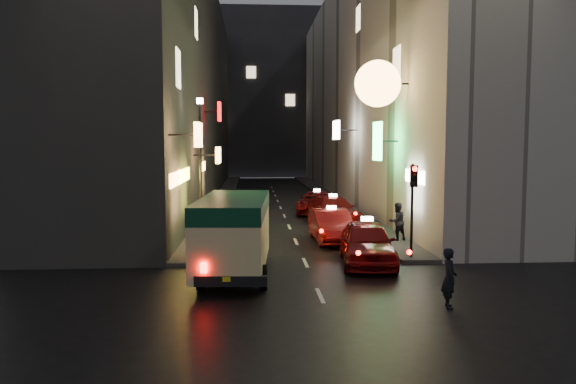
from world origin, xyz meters
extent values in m
plane|color=black|center=(0.00, 0.00, 0.00)|extent=(120.00, 120.00, 0.00)
cube|color=#32302E|center=(-8.00, 34.00, 9.00)|extent=(6.00, 52.00, 18.00)
cube|color=#FFAF59|center=(-3.91, 9.00, 4.71)|extent=(0.18, 1.48, 0.91)
cube|color=#FFAF59|center=(-3.71, 17.64, 3.80)|extent=(0.18, 1.88, 0.86)
cube|color=#F20A0A|center=(-4.01, 24.47, 6.43)|extent=(0.18, 1.28, 1.22)
cube|color=#FFAF59|center=(-4.98, 10.55, 3.00)|extent=(0.10, 3.13, 0.55)
cube|color=yellow|center=(-4.98, 13.26, 3.00)|extent=(0.10, 3.83, 0.55)
cube|color=#FFAF59|center=(-4.98, 22.84, 3.00)|extent=(0.10, 2.77, 0.55)
cube|color=#FFE5B2|center=(-4.99, 12.00, 7.50)|extent=(0.06, 1.30, 1.60)
cube|color=#FFE5B2|center=(-4.99, 20.00, 11.00)|extent=(0.06, 1.30, 1.60)
cube|color=beige|center=(8.00, 34.00, 9.00)|extent=(6.00, 52.00, 18.00)
cylinder|color=#FFAF59|center=(3.63, 12.95, 7.04)|extent=(2.05, 0.18, 2.05)
cube|color=#32FF67|center=(4.01, 14.58, 4.51)|extent=(0.18, 1.28, 1.82)
cube|color=white|center=(3.62, 25.13, 5.29)|extent=(0.18, 2.06, 1.23)
cube|color=white|center=(4.98, 11.61, 3.00)|extent=(0.10, 2.65, 0.55)
cube|color=#FFE5B2|center=(4.99, 15.00, 8.20)|extent=(0.06, 1.30, 1.60)
cube|color=#FFE5B2|center=(4.99, 25.00, 12.50)|extent=(0.06, 1.30, 1.60)
cube|color=#34353A|center=(0.00, 66.00, 11.00)|extent=(30.00, 10.00, 22.00)
cube|color=#413F3D|center=(-4.25, 34.00, 0.07)|extent=(1.50, 52.00, 0.15)
cube|color=#413F3D|center=(4.25, 34.00, 0.07)|extent=(1.50, 52.00, 0.15)
cube|color=beige|center=(-2.56, 6.70, 1.48)|extent=(2.50, 6.14, 2.20)
cube|color=#0C3C25|center=(-2.56, 6.70, 2.33)|extent=(2.52, 6.16, 0.55)
cube|color=black|center=(-2.56, 7.00, 1.70)|extent=(2.37, 3.74, 0.50)
cube|color=black|center=(-2.56, 3.75, 0.53)|extent=(2.07, 0.32, 0.30)
cube|color=#FF0A05|center=(-3.31, 3.68, 0.93)|extent=(0.18, 0.06, 0.28)
cube|color=#FF0A05|center=(-1.81, 3.68, 0.93)|extent=(0.18, 0.06, 0.28)
cylinder|color=black|center=(-3.50, 8.63, 0.38)|extent=(0.22, 0.76, 0.76)
cylinder|color=black|center=(-1.63, 4.78, 0.38)|extent=(0.22, 0.76, 0.76)
imported|color=maroon|center=(2.21, 8.10, 0.93)|extent=(3.00, 6.04, 1.85)
cube|color=white|center=(2.21, 8.10, 1.94)|extent=(0.44, 0.22, 0.16)
sphere|color=#FF0A05|center=(1.39, 5.45, 0.95)|extent=(0.16, 0.16, 0.16)
sphere|color=#FF0A05|center=(3.03, 5.45, 0.95)|extent=(0.16, 0.16, 0.16)
imported|color=maroon|center=(1.59, 12.90, 0.85)|extent=(2.40, 5.42, 1.70)
cube|color=white|center=(1.59, 12.90, 1.79)|extent=(0.43, 0.20, 0.16)
sphere|color=#FF0A05|center=(0.84, 10.47, 0.87)|extent=(0.16, 0.16, 0.16)
sphere|color=#FF0A05|center=(2.34, 10.47, 0.87)|extent=(0.16, 0.16, 0.16)
imported|color=maroon|center=(2.45, 18.32, 0.88)|extent=(3.14, 5.81, 1.75)
cube|color=white|center=(2.45, 18.32, 1.84)|extent=(0.44, 0.25, 0.16)
sphere|color=#FF0A05|center=(1.67, 15.82, 0.90)|extent=(0.16, 0.16, 0.16)
sphere|color=#FF0A05|center=(3.23, 15.82, 0.90)|extent=(0.16, 0.16, 0.16)
imported|color=maroon|center=(2.12, 23.12, 0.81)|extent=(2.92, 5.36, 1.61)
cube|color=white|center=(2.12, 23.12, 1.70)|extent=(0.44, 0.25, 0.16)
sphere|color=#FF0A05|center=(1.41, 20.82, 0.83)|extent=(0.16, 0.16, 0.16)
sphere|color=#FF0A05|center=(2.83, 20.82, 0.83)|extent=(0.16, 0.16, 0.16)
imported|color=black|center=(3.30, 2.58, 0.92)|extent=(0.47, 0.65, 1.83)
imported|color=black|center=(4.40, 12.23, 1.09)|extent=(0.82, 0.67, 1.88)
cylinder|color=black|center=(4.00, 8.60, 1.90)|extent=(0.10, 0.10, 3.50)
cube|color=black|center=(4.00, 8.42, 3.20)|extent=(0.26, 0.18, 0.80)
sphere|color=#FF0A05|center=(4.00, 8.31, 3.47)|extent=(0.18, 0.18, 0.18)
sphere|color=black|center=(4.00, 8.31, 3.20)|extent=(0.17, 0.17, 0.17)
sphere|color=black|center=(4.00, 8.31, 2.93)|extent=(0.17, 0.17, 0.17)
cylinder|color=black|center=(-4.20, 13.00, 3.15)|extent=(0.12, 0.12, 6.00)
cylinder|color=#FFE5BF|center=(-4.20, 13.00, 6.25)|extent=(0.28, 0.28, 0.25)
camera|label=1|loc=(-1.95, -11.84, 4.39)|focal=35.00mm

